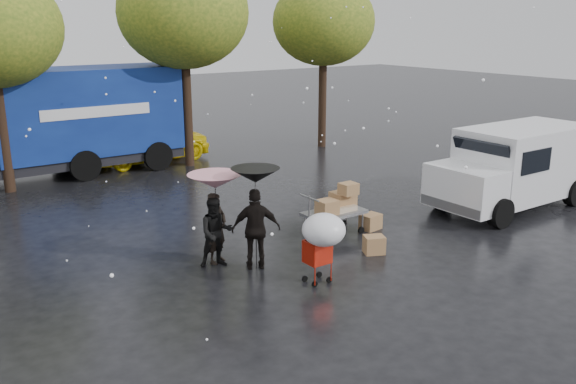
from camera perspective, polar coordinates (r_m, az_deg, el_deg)
ground at (r=12.64m, az=0.98°, el=-7.49°), size 90.00×90.00×0.00m
person_pink at (r=12.96m, az=-6.69°, el=-3.38°), size 0.66×0.58×1.53m
person_middle at (r=12.77m, az=-6.75°, el=-3.77°), size 0.86×0.76×1.48m
person_black at (r=12.55m, az=-3.01°, el=-3.48°), size 1.08×0.84×1.71m
umbrella_pink at (r=12.66m, az=-6.84°, el=1.01°), size 1.15×1.15×1.94m
umbrella_black at (r=12.22m, az=-3.08°, el=1.55°), size 1.00×1.00×2.14m
vendor_cart at (r=14.63m, az=4.62°, el=-1.24°), size 1.52×0.80×1.27m
shopping_cart at (r=11.67m, az=3.27°, el=-3.90°), size 0.84×0.84×1.46m
white_van at (r=17.80m, az=20.47°, el=2.33°), size 4.91×2.18×2.20m
blue_truck at (r=21.43m, az=-20.53°, el=6.08°), size 8.30×2.60×3.50m
box_ground_near at (r=13.68m, az=8.06°, el=-4.90°), size 0.55×0.51×0.40m
box_ground_far at (r=15.22m, az=7.73°, el=-2.77°), size 0.53×0.44×0.38m
yellow_taxi at (r=22.77m, az=-13.27°, el=4.75°), size 4.90×2.31×1.62m
tree_row at (r=20.40m, az=-17.54°, el=15.15°), size 21.60×4.40×7.12m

